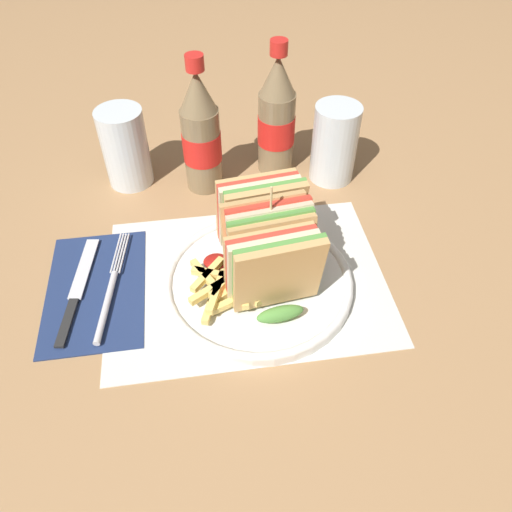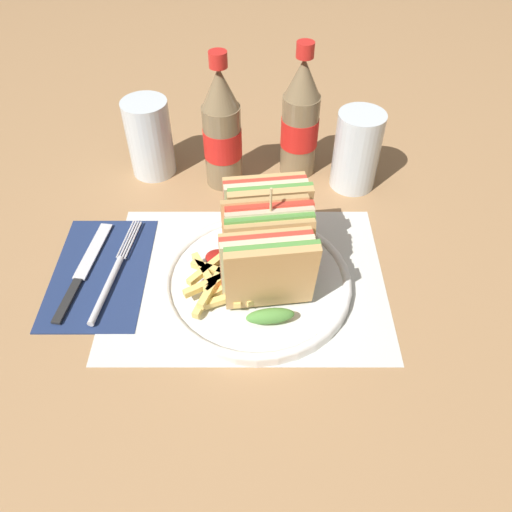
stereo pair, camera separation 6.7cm
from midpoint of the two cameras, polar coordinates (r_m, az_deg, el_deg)
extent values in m
plane|color=#9E754C|center=(0.68, 4.27, -4.81)|extent=(4.00, 4.00, 0.00)
cube|color=silver|center=(0.70, 1.61, -2.72)|extent=(0.38, 0.29, 0.00)
cylinder|color=white|center=(0.68, 2.82, -3.28)|extent=(0.26, 0.26, 0.01)
torus|color=white|center=(0.68, 2.84, -2.89)|extent=(0.26, 0.26, 0.01)
cube|color=tan|center=(0.60, 4.56, -2.78)|extent=(0.11, 0.04, 0.11)
cube|color=#518E3D|center=(0.60, 4.38, -2.19)|extent=(0.11, 0.04, 0.11)
cube|color=beige|center=(0.61, 4.22, -1.61)|extent=(0.11, 0.04, 0.11)
cube|color=red|center=(0.62, 4.05, -1.05)|extent=(0.11, 0.04, 0.11)
cube|color=tan|center=(0.63, 3.89, -0.50)|extent=(0.11, 0.04, 0.11)
ellipsoid|color=#518E3D|center=(0.62, 4.63, -7.03)|extent=(0.06, 0.03, 0.02)
cube|color=tan|center=(0.62, 4.52, -0.64)|extent=(0.11, 0.04, 0.11)
cube|color=#518E3D|center=(0.63, 4.37, 0.08)|extent=(0.11, 0.04, 0.11)
cube|color=beige|center=(0.64, 4.23, 0.80)|extent=(0.11, 0.04, 0.11)
cube|color=red|center=(0.64, 4.08, 1.50)|extent=(0.11, 0.04, 0.11)
cube|color=tan|center=(0.65, 3.94, 2.19)|extent=(0.11, 0.04, 0.11)
ellipsoid|color=#518E3D|center=(0.65, 4.36, -3.33)|extent=(0.06, 0.03, 0.02)
cube|color=tan|center=(0.67, 4.03, 4.03)|extent=(0.11, 0.04, 0.11)
cube|color=#518E3D|center=(0.68, 3.89, 4.48)|extent=(0.11, 0.04, 0.11)
cube|color=beige|center=(0.69, 3.74, 4.91)|extent=(0.11, 0.04, 0.11)
cube|color=red|center=(0.70, 3.60, 5.34)|extent=(0.11, 0.04, 0.11)
cube|color=tan|center=(0.70, 3.46, 5.76)|extent=(0.11, 0.04, 0.11)
ellipsoid|color=#518E3D|center=(0.69, 4.12, 0.01)|extent=(0.06, 0.03, 0.02)
cylinder|color=tan|center=(0.63, 4.17, 2.44)|extent=(0.00, 0.00, 0.14)
cube|color=#E5C166|center=(0.64, -3.09, -5.21)|extent=(0.03, 0.06, 0.01)
cube|color=#E5C166|center=(0.64, -0.22, -4.95)|extent=(0.07, 0.03, 0.01)
cube|color=#E5C166|center=(0.65, -1.05, -3.98)|extent=(0.05, 0.04, 0.01)
cube|color=#E5C166|center=(0.66, -1.88, -3.39)|extent=(0.03, 0.05, 0.01)
cube|color=#E5C166|center=(0.65, -0.56, -3.23)|extent=(0.02, 0.05, 0.01)
cube|color=#E5C166|center=(0.64, 0.84, -4.33)|extent=(0.01, 0.05, 0.01)
cube|color=#E5C166|center=(0.64, 0.77, -3.59)|extent=(0.04, 0.06, 0.01)
cube|color=#E5C166|center=(0.67, -2.92, -1.67)|extent=(0.05, 0.06, 0.01)
cube|color=#E5C166|center=(0.64, -2.24, -3.77)|extent=(0.03, 0.07, 0.01)
cube|color=#E5C166|center=(0.66, -1.85, -1.84)|extent=(0.07, 0.04, 0.01)
cube|color=#E5C166|center=(0.65, -2.57, -3.32)|extent=(0.06, 0.04, 0.01)
cube|color=#E5C166|center=(0.65, -1.46, -2.99)|extent=(0.04, 0.04, 0.01)
cube|color=#E5C166|center=(0.66, -3.23, -1.78)|extent=(0.04, 0.06, 0.01)
ellipsoid|color=maroon|center=(0.69, -1.73, -0.28)|extent=(0.03, 0.03, 0.01)
cube|color=navy|center=(0.73, -14.94, -1.86)|extent=(0.13, 0.21, 0.00)
cylinder|color=silver|center=(0.69, -14.19, -3.88)|extent=(0.03, 0.12, 0.01)
cylinder|color=silver|center=(0.76, -12.36, 1.78)|extent=(0.01, 0.08, 0.00)
cylinder|color=silver|center=(0.76, -12.08, 1.75)|extent=(0.01, 0.08, 0.00)
cylinder|color=silver|center=(0.76, -11.79, 1.72)|extent=(0.01, 0.08, 0.00)
cylinder|color=silver|center=(0.75, -11.50, 1.69)|extent=(0.01, 0.08, 0.00)
cube|color=black|center=(0.70, -18.31, -5.04)|extent=(0.02, 0.08, 0.00)
cube|color=silver|center=(0.76, -15.80, 0.47)|extent=(0.03, 0.12, 0.00)
cylinder|color=#7A6647|center=(0.82, -1.54, 12.36)|extent=(0.06, 0.06, 0.14)
cylinder|color=red|center=(0.82, -1.55, 12.76)|extent=(0.06, 0.06, 0.05)
cone|color=#7A6647|center=(0.77, -1.69, 18.60)|extent=(0.06, 0.06, 0.06)
cylinder|color=red|center=(0.75, -1.77, 21.48)|extent=(0.03, 0.03, 0.02)
cylinder|color=#7A6647|center=(0.86, 7.16, 13.46)|extent=(0.06, 0.06, 0.14)
cylinder|color=red|center=(0.85, 7.21, 13.85)|extent=(0.06, 0.06, 0.05)
cone|color=#7A6647|center=(0.81, 7.84, 19.49)|extent=(0.06, 0.06, 0.06)
cylinder|color=red|center=(0.79, 8.17, 22.25)|extent=(0.03, 0.03, 0.02)
cylinder|color=silver|center=(0.84, 13.64, 11.53)|extent=(0.07, 0.07, 0.13)
cylinder|color=silver|center=(0.86, -9.96, 13.05)|extent=(0.07, 0.07, 0.13)
camera|label=1|loc=(0.03, -87.13, 2.94)|focal=35.00mm
camera|label=2|loc=(0.03, 92.87, -2.94)|focal=35.00mm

